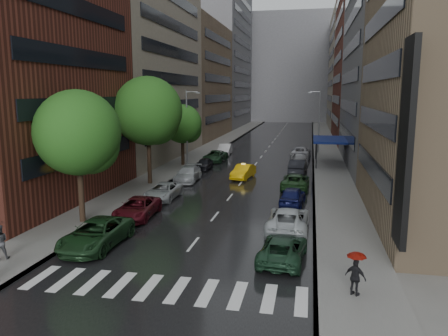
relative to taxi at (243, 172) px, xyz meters
The scene contains 18 objects.
ground 24.39m from the taxi, 89.72° to the right, with size 220.00×220.00×0.00m, color gray.
road 25.64m from the taxi, 89.74° to the left, with size 14.00×140.00×0.01m, color black.
sidewalk_left 27.13m from the taxi, 109.12° to the left, with size 4.00×140.00×0.15m, color gray.
sidewalk_right 27.21m from the taxi, 70.41° to the left, with size 4.00×140.00×0.15m, color gray.
crosswalk 26.39m from the taxi, 89.31° to the right, with size 13.15×2.80×0.01m.
buildings_left 40.48m from the taxi, 113.38° to the left, with size 8.00×108.00×38.00m.
buildings_right 38.45m from the taxi, 64.94° to the left, with size 8.05×109.10×36.00m.
building_far 94.86m from the taxi, 89.93° to the left, with size 40.00×14.00×32.00m, color slate.
tree_near 20.43m from the taxi, 115.54° to the right, with size 5.73×5.73×9.14m.
tree_mid 11.68m from the taxi, 150.41° to the right, with size 6.55×6.55×10.44m.
tree_far 11.53m from the taxi, 142.71° to the left, with size 4.71×4.71×7.50m.
taxi is the anchor object (origin of this frame).
parked_cars_left 7.47m from the taxi, 135.00° to the right, with size 2.76×44.21×1.60m.
parked_cars_right 6.38m from the taxi, 30.08° to the right, with size 2.82×43.38×1.60m.
ped_red_umbrella 27.16m from the taxi, 70.87° to the right, with size 1.03×0.86×2.01m.
street_lamp_left 10.33m from the taxi, 143.50° to the left, with size 1.74×0.22×9.00m.
street_lamp_right 22.45m from the taxi, 69.19° to the left, with size 1.74×0.22×9.00m.
awning 14.20m from the taxi, 49.42° to the left, with size 4.00×8.00×3.12m.
Camera 1 is at (6.64, -19.95, 8.96)m, focal length 35.00 mm.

